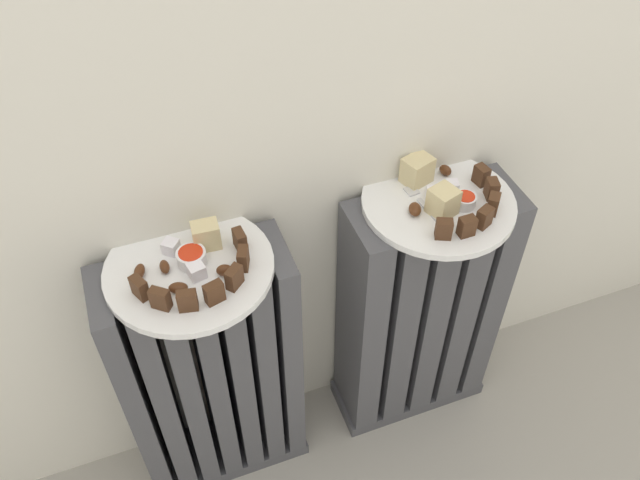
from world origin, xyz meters
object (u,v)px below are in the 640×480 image
plate_right (438,203)px  fork (421,201)px  radiator_right (419,314)px  jam_bowl_left (191,257)px  jam_bowl_right (465,200)px  plate_left (189,268)px  radiator_left (213,377)px

plate_right → fork: fork is taller
radiator_right → fork: size_ratio=5.86×
fork → radiator_right: bearing=-11.5°
jam_bowl_left → jam_bowl_right: jam_bowl_left is taller
plate_left → fork: fork is taller
plate_right → fork: bearing=168.5°
radiator_right → fork: fork is taller
fork → radiator_left: bearing=-179.1°
radiator_right → plate_left: (-0.41, 0.00, 0.29)m
plate_left → radiator_right: bearing=0.0°
radiator_left → fork: bearing=0.9°
plate_right → jam_bowl_left: size_ratio=5.75×
radiator_right → jam_bowl_left: jam_bowl_left is taller
radiator_right → plate_left: plate_left is taller
radiator_right → radiator_left: bearing=180.0°
radiator_left → radiator_right: same height
radiator_left → plate_left: size_ratio=2.24×
radiator_left → jam_bowl_left: jam_bowl_left is taller
jam_bowl_left → radiator_right: bearing=-0.3°
radiator_left → jam_bowl_right: size_ratio=15.47×
fork → jam_bowl_left: bearing=-179.4°
fork → jam_bowl_right: bearing=-27.5°
jam_bowl_left → jam_bowl_right: size_ratio=1.20×
radiator_left → fork: size_ratio=5.86×
radiator_left → plate_right: plate_right is taller
plate_right → jam_bowl_right: size_ratio=6.90×
radiator_left → fork: fork is taller
jam_bowl_right → radiator_right: bearing=140.7°
plate_left → fork: (0.38, 0.01, 0.01)m
plate_left → radiator_left: bearing=63.4°
radiator_right → jam_bowl_right: size_ratio=15.47×
plate_left → plate_right: size_ratio=1.00×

